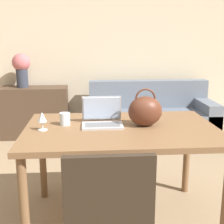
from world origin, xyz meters
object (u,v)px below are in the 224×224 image
object	(u,v)px
couch	(151,119)
drinking_glass	(65,119)
laptop	(102,117)
flower_vase	(21,67)
handbag	(145,111)
wine_glass	(42,118)

from	to	relation	value
couch	drinking_glass	size ratio (longest dim) A/B	18.38
laptop	flower_vase	size ratio (longest dim) A/B	0.64
drinking_glass	handbag	distance (m)	0.62
laptop	handbag	xyz separation A→B (m)	(0.32, -0.06, 0.06)
couch	wine_glass	world-z (taller)	wine_glass
couch	handbag	size ratio (longest dim) A/B	6.06
laptop	couch	bearing A→B (deg)	67.87
couch	handbag	world-z (taller)	handbag
flower_vase	drinking_glass	bearing A→B (deg)	-71.02
couch	laptop	size ratio (longest dim) A/B	5.68
handbag	flower_vase	bearing A→B (deg)	121.12
wine_glass	handbag	size ratio (longest dim) A/B	0.47
laptop	drinking_glass	size ratio (longest dim) A/B	3.24
couch	handbag	xyz separation A→B (m)	(-0.47, -2.01, 0.60)
wine_glass	drinking_glass	bearing A→B (deg)	41.00
flower_vase	laptop	bearing A→B (deg)	-64.70
drinking_glass	wine_glass	distance (m)	0.21
wine_glass	couch	bearing A→B (deg)	59.23
drinking_glass	handbag	bearing A→B (deg)	-6.67
flower_vase	handbag	bearing A→B (deg)	-58.88
laptop	handbag	distance (m)	0.34
laptop	flower_vase	xyz separation A→B (m)	(-1.04, 2.20, 0.20)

